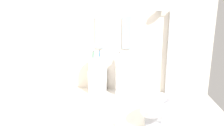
% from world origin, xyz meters
% --- Properties ---
extents(ground_plane, '(4.80, 3.60, 0.04)m').
position_xyz_m(ground_plane, '(0.00, 0.00, -0.02)').
color(ground_plane, silver).
extents(rear_partition, '(4.80, 0.10, 2.60)m').
position_xyz_m(rear_partition, '(0.00, 1.65, 1.30)').
color(rear_partition, beige).
rests_on(rear_partition, ground_plane).
extents(pedestal_sink_left, '(0.48, 0.48, 1.01)m').
position_xyz_m(pedestal_sink_left, '(-0.35, 1.34, 0.49)').
color(pedestal_sink_left, white).
rests_on(pedestal_sink_left, ground_plane).
extents(pedestal_sink_right, '(0.48, 0.48, 1.01)m').
position_xyz_m(pedestal_sink_right, '(0.35, 1.34, 0.49)').
color(pedestal_sink_right, white).
rests_on(pedestal_sink_right, ground_plane).
extents(vanity_mirror_left, '(0.22, 0.03, 0.80)m').
position_xyz_m(vanity_mirror_left, '(-0.35, 1.58, 1.51)').
color(vanity_mirror_left, '#8C9EA8').
extents(vanity_mirror_right, '(0.22, 0.03, 0.80)m').
position_xyz_m(vanity_mirror_right, '(0.35, 1.58, 1.51)').
color(vanity_mirror_right, '#8C9EA8').
extents(shower_column, '(0.49, 0.24, 2.05)m').
position_xyz_m(shower_column, '(1.41, 1.53, 1.08)').
color(shower_column, '#B7BABF').
rests_on(shower_column, ground_plane).
extents(lounge_chair, '(1.03, 1.03, 0.65)m').
position_xyz_m(lounge_chair, '(1.11, -0.07, 0.35)').
color(lounge_chair, '#B7BABF').
rests_on(lounge_chair, ground_plane).
extents(towel_rack, '(0.37, 0.22, 0.95)m').
position_xyz_m(towel_rack, '(-1.39, 0.43, 0.63)').
color(towel_rack, '#B7BABF').
rests_on(towel_rack, ground_plane).
extents(coffee_mug, '(0.07, 0.07, 0.10)m').
position_xyz_m(coffee_mug, '(0.36, -0.22, 0.06)').
color(coffee_mug, white).
rests_on(coffee_mug, area_rug).
extents(soap_bottle_clear, '(0.05, 0.05, 0.12)m').
position_xyz_m(soap_bottle_clear, '(-0.45, 1.28, 0.96)').
color(soap_bottle_clear, silver).
rests_on(soap_bottle_clear, pedestal_sink_left).
extents(soap_bottle_grey, '(0.04, 0.04, 0.14)m').
position_xyz_m(soap_bottle_grey, '(0.20, 1.43, 0.97)').
color(soap_bottle_grey, '#99999E').
rests_on(soap_bottle_grey, pedestal_sink_right).
extents(soap_bottle_green, '(0.05, 0.05, 0.18)m').
position_xyz_m(soap_bottle_green, '(-0.43, 1.26, 0.99)').
color(soap_bottle_green, '#59996B').
rests_on(soap_bottle_green, pedestal_sink_left).
extents(soap_bottle_white, '(0.05, 0.05, 0.13)m').
position_xyz_m(soap_bottle_white, '(0.49, 1.27, 0.97)').
color(soap_bottle_white, white).
rests_on(soap_bottle_white, pedestal_sink_right).
extents(soap_bottle_blue, '(0.04, 0.04, 0.17)m').
position_xyz_m(soap_bottle_blue, '(-0.32, 1.46, 0.99)').
color(soap_bottle_blue, '#4C72B7').
rests_on(soap_bottle_blue, pedestal_sink_left).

